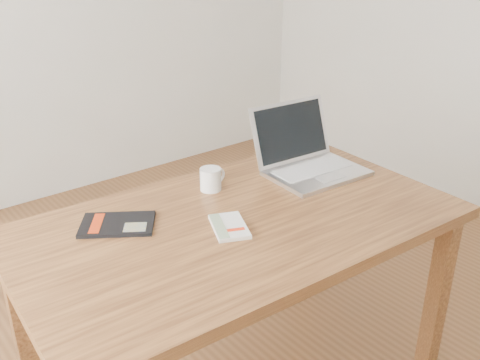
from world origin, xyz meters
TOP-DOWN VIEW (x-y plane):
  - room at (-0.07, 0.00)m, footprint 4.04×4.04m
  - desk at (-0.18, -0.14)m, footprint 1.46×0.90m
  - white_guidebook at (-0.25, -0.17)m, footprint 0.16×0.19m
  - black_guidebook at (-0.51, 0.06)m, footprint 0.27×0.25m
  - laptop at (0.27, 0.01)m, footprint 0.38×0.36m
  - coffee_mug at (-0.12, 0.10)m, footprint 0.11×0.08m

SIDE VIEW (x-z plane):
  - desk at x=-0.18m, z-range 0.29..1.04m
  - black_guidebook at x=-0.51m, z-range 0.75..0.76m
  - white_guidebook at x=-0.25m, z-range 0.75..0.76m
  - coffee_mug at x=-0.12m, z-range 0.75..0.83m
  - laptop at x=0.27m, z-range 0.68..0.92m
  - room at x=-0.07m, z-range 0.01..2.71m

